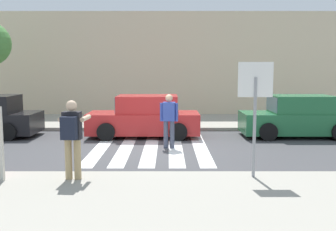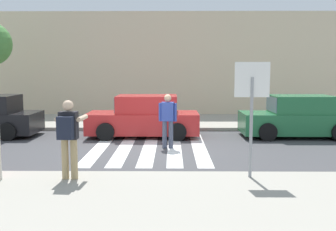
{
  "view_description": "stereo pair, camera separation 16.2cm",
  "coord_description": "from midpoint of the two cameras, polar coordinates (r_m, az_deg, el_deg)",
  "views": [
    {
      "loc": [
        0.56,
        -12.2,
        2.55
      ],
      "look_at": [
        0.6,
        -0.2,
        1.1
      ],
      "focal_mm": 42.0,
      "sensor_mm": 36.0,
      "label": 1
    },
    {
      "loc": [
        0.72,
        -12.19,
        2.55
      ],
      "look_at": [
        0.6,
        -0.2,
        1.1
      ],
      "focal_mm": 42.0,
      "sensor_mm": 36.0,
      "label": 2
    }
  ],
  "objects": [
    {
      "name": "stop_sign",
      "position": [
        8.76,
        11.82,
        3.1
      ],
      "size": [
        0.76,
        0.08,
        2.54
      ],
      "color": "gray",
      "rests_on": "sidewalk_near"
    },
    {
      "name": "sidewalk_near",
      "position": [
        6.52,
        -6.03,
        -15.49
      ],
      "size": [
        60.0,
        6.0,
        0.14
      ],
      "primitive_type": "cube",
      "color": "#9E998C",
      "rests_on": "ground"
    },
    {
      "name": "building_facade_far",
      "position": [
        22.6,
        -1.84,
        7.34
      ],
      "size": [
        56.0,
        4.0,
        5.46
      ],
      "primitive_type": "cube",
      "color": "beige",
      "rests_on": "ground"
    },
    {
      "name": "pedestrian_crossing",
      "position": [
        12.49,
        -0.43,
        -0.36
      ],
      "size": [
        0.58,
        0.28,
        1.72
      ],
      "color": "#474C60",
      "rests_on": "ground"
    },
    {
      "name": "crosswalk_stripe_4",
      "position": [
        12.69,
        4.16,
        -4.7
      ],
      "size": [
        0.44,
        5.2,
        0.01
      ],
      "primitive_type": "cube",
      "color": "silver",
      "rests_on": "ground"
    },
    {
      "name": "crosswalk_stripe_3",
      "position": [
        12.65,
        0.53,
        -4.72
      ],
      "size": [
        0.44,
        5.2,
        0.01
      ],
      "primitive_type": "cube",
      "color": "silver",
      "rests_on": "ground"
    },
    {
      "name": "parked_car_red",
      "position": [
        14.64,
        -3.92,
        -0.29
      ],
      "size": [
        4.1,
        1.92,
        1.55
      ],
      "color": "red",
      "rests_on": "ground"
    },
    {
      "name": "parked_car_green",
      "position": [
        15.37,
        17.86,
        -0.26
      ],
      "size": [
        4.1,
        1.92,
        1.55
      ],
      "color": "#236B3D",
      "rests_on": "ground"
    },
    {
      "name": "ground_plane",
      "position": [
        12.47,
        -3.14,
        -4.91
      ],
      "size": [
        120.0,
        120.0,
        0.0
      ],
      "primitive_type": "plane",
      "color": "#424244"
    },
    {
      "name": "sidewalk_far",
      "position": [
        18.37,
        -2.19,
        -0.88
      ],
      "size": [
        60.0,
        4.8,
        0.14
      ],
      "primitive_type": "cube",
      "color": "#9E998C",
      "rests_on": "ground"
    },
    {
      "name": "photographer_with_backpack",
      "position": [
        8.71,
        -14.5,
        -2.45
      ],
      "size": [
        0.61,
        0.86,
        1.72
      ],
      "color": "tan",
      "rests_on": "sidewalk_near"
    },
    {
      "name": "crosswalk_stripe_2",
      "position": [
        12.67,
        -3.1,
        -4.71
      ],
      "size": [
        0.44,
        5.2,
        0.01
      ],
      "primitive_type": "cube",
      "color": "silver",
      "rests_on": "ground"
    },
    {
      "name": "crosswalk_stripe_1",
      "position": [
        12.73,
        -6.71,
        -4.69
      ],
      "size": [
        0.44,
        5.2,
        0.01
      ],
      "primitive_type": "cube",
      "color": "silver",
      "rests_on": "ground"
    },
    {
      "name": "crosswalk_stripe_0",
      "position": [
        12.85,
        -10.27,
        -4.65
      ],
      "size": [
        0.44,
        5.2,
        0.01
      ],
      "primitive_type": "cube",
      "color": "silver",
      "rests_on": "ground"
    }
  ]
}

